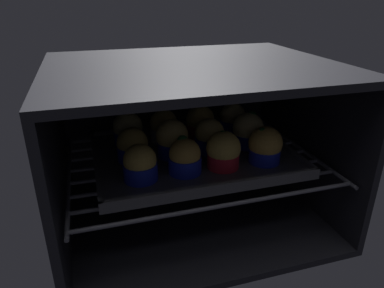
{
  "coord_description": "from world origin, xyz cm",
  "views": [
    {
      "loc": [
        -21.16,
        -46.65,
        49.15
      ],
      "look_at": [
        0.0,
        23.17,
        17.24
      ],
      "focal_mm": 32.99,
      "sensor_mm": 36.0,
      "label": 1
    }
  ],
  "objects_px": {
    "muffin_row1_col0": "(133,146)",
    "muffin_row1_col1": "(172,139)",
    "muffin_row0_col0": "(140,164)",
    "muffin_row1_col2": "(210,137)",
    "muffin_row2_col3": "(232,119)",
    "muffin_row1_col3": "(248,131)",
    "baking_tray": "(192,154)",
    "muffin_row2_col2": "(200,122)",
    "muffin_row0_col3": "(265,146)",
    "muffin_row0_col1": "(185,157)",
    "muffin_row2_col0": "(128,130)",
    "muffin_row2_col1": "(164,127)",
    "muffin_row0_col2": "(223,151)"
  },
  "relations": [
    {
      "from": "muffin_row2_col2",
      "to": "muffin_row2_col0",
      "type": "bearing_deg",
      "value": 178.69
    },
    {
      "from": "muffin_row0_col3",
      "to": "muffin_row1_col0",
      "type": "height_order",
      "value": "muffin_row0_col3"
    },
    {
      "from": "baking_tray",
      "to": "muffin_row1_col3",
      "type": "distance_m",
      "value": 0.14
    },
    {
      "from": "muffin_row0_col2",
      "to": "muffin_row2_col2",
      "type": "bearing_deg",
      "value": 87.66
    },
    {
      "from": "baking_tray",
      "to": "muffin_row0_col2",
      "type": "xyz_separation_m",
      "value": [
        0.04,
        -0.09,
        0.04
      ]
    },
    {
      "from": "muffin_row0_col0",
      "to": "muffin_row1_col0",
      "type": "distance_m",
      "value": 0.09
    },
    {
      "from": "muffin_row2_col1",
      "to": "muffin_row0_col0",
      "type": "bearing_deg",
      "value": -116.08
    },
    {
      "from": "muffin_row0_col0",
      "to": "muffin_row1_col1",
      "type": "distance_m",
      "value": 0.12
    },
    {
      "from": "muffin_row0_col1",
      "to": "muffin_row1_col3",
      "type": "height_order",
      "value": "muffin_row1_col3"
    },
    {
      "from": "baking_tray",
      "to": "muffin_row1_col0",
      "type": "bearing_deg",
      "value": 179.87
    },
    {
      "from": "muffin_row1_col2",
      "to": "muffin_row2_col2",
      "type": "relative_size",
      "value": 0.92
    },
    {
      "from": "muffin_row0_col2",
      "to": "muffin_row2_col0",
      "type": "relative_size",
      "value": 0.97
    },
    {
      "from": "muffin_row0_col2",
      "to": "muffin_row1_col1",
      "type": "relative_size",
      "value": 0.95
    },
    {
      "from": "muffin_row0_col0",
      "to": "muffin_row2_col0",
      "type": "distance_m",
      "value": 0.18
    },
    {
      "from": "muffin_row0_col3",
      "to": "muffin_row0_col1",
      "type": "bearing_deg",
      "value": 178.83
    },
    {
      "from": "muffin_row0_col3",
      "to": "muffin_row1_col1",
      "type": "distance_m",
      "value": 0.2
    },
    {
      "from": "muffin_row1_col0",
      "to": "muffin_row2_col3",
      "type": "relative_size",
      "value": 0.93
    },
    {
      "from": "muffin_row0_col1",
      "to": "muffin_row1_col0",
      "type": "bearing_deg",
      "value": 136.54
    },
    {
      "from": "muffin_row1_col2",
      "to": "muffin_row2_col2",
      "type": "bearing_deg",
      "value": 85.51
    },
    {
      "from": "muffin_row0_col0",
      "to": "muffin_row1_col2",
      "type": "distance_m",
      "value": 0.19
    },
    {
      "from": "muffin_row0_col0",
      "to": "baking_tray",
      "type": "bearing_deg",
      "value": 34.47
    },
    {
      "from": "muffin_row0_col0",
      "to": "muffin_row1_col1",
      "type": "relative_size",
      "value": 0.87
    },
    {
      "from": "muffin_row1_col3",
      "to": "muffin_row0_col2",
      "type": "bearing_deg",
      "value": -138.53
    },
    {
      "from": "baking_tray",
      "to": "muffin_row0_col0",
      "type": "relative_size",
      "value": 5.93
    },
    {
      "from": "muffin_row0_col1",
      "to": "muffin_row0_col2",
      "type": "distance_m",
      "value": 0.08
    },
    {
      "from": "muffin_row0_col1",
      "to": "muffin_row1_col1",
      "type": "height_order",
      "value": "muffin_row1_col1"
    },
    {
      "from": "muffin_row0_col2",
      "to": "muffin_row2_col3",
      "type": "relative_size",
      "value": 1.0
    },
    {
      "from": "muffin_row0_col3",
      "to": "muffin_row2_col1",
      "type": "height_order",
      "value": "muffin_row0_col3"
    },
    {
      "from": "muffin_row2_col0",
      "to": "muffin_row2_col1",
      "type": "xyz_separation_m",
      "value": [
        0.09,
        -0.0,
        -0.0
      ]
    },
    {
      "from": "muffin_row0_col0",
      "to": "muffin_row1_col1",
      "type": "bearing_deg",
      "value": 45.47
    },
    {
      "from": "muffin_row1_col3",
      "to": "muffin_row2_col1",
      "type": "height_order",
      "value": "muffin_row1_col3"
    },
    {
      "from": "muffin_row1_col1",
      "to": "muffin_row2_col1",
      "type": "distance_m",
      "value": 0.09
    },
    {
      "from": "muffin_row1_col2",
      "to": "muffin_row2_col0",
      "type": "relative_size",
      "value": 0.94
    },
    {
      "from": "baking_tray",
      "to": "muffin_row2_col2",
      "type": "height_order",
      "value": "muffin_row2_col2"
    },
    {
      "from": "muffin_row0_col2",
      "to": "muffin_row2_col0",
      "type": "xyz_separation_m",
      "value": [
        -0.17,
        0.18,
        0.0
      ]
    },
    {
      "from": "muffin_row2_col2",
      "to": "muffin_row2_col3",
      "type": "bearing_deg",
      "value": 1.7
    },
    {
      "from": "muffin_row1_col2",
      "to": "muffin_row2_col1",
      "type": "xyz_separation_m",
      "value": [
        -0.09,
        0.09,
        0.0
      ]
    },
    {
      "from": "baking_tray",
      "to": "muffin_row2_col2",
      "type": "xyz_separation_m",
      "value": [
        0.05,
        0.09,
        0.04
      ]
    },
    {
      "from": "muffin_row1_col1",
      "to": "muffin_row2_col3",
      "type": "distance_m",
      "value": 0.2
    },
    {
      "from": "baking_tray",
      "to": "muffin_row1_col1",
      "type": "height_order",
      "value": "muffin_row1_col1"
    },
    {
      "from": "muffin_row0_col1",
      "to": "muffin_row1_col2",
      "type": "height_order",
      "value": "same"
    },
    {
      "from": "baking_tray",
      "to": "muffin_row1_col2",
      "type": "bearing_deg",
      "value": -4.23
    },
    {
      "from": "muffin_row2_col1",
      "to": "muffin_row2_col2",
      "type": "height_order",
      "value": "muffin_row2_col2"
    },
    {
      "from": "muffin_row1_col2",
      "to": "muffin_row1_col3",
      "type": "height_order",
      "value": "muffin_row1_col3"
    },
    {
      "from": "muffin_row0_col3",
      "to": "baking_tray",
      "type": "bearing_deg",
      "value": 146.03
    },
    {
      "from": "muffin_row0_col0",
      "to": "muffin_row2_col3",
      "type": "height_order",
      "value": "muffin_row2_col3"
    },
    {
      "from": "muffin_row1_col3",
      "to": "muffin_row1_col2",
      "type": "bearing_deg",
      "value": 179.63
    },
    {
      "from": "muffin_row0_col3",
      "to": "muffin_row2_col3",
      "type": "xyz_separation_m",
      "value": [
        0.0,
        0.18,
        0.0
      ]
    },
    {
      "from": "muffin_row0_col2",
      "to": "muffin_row1_col2",
      "type": "bearing_deg",
      "value": 89.97
    },
    {
      "from": "muffin_row1_col0",
      "to": "muffin_row1_col1",
      "type": "distance_m",
      "value": 0.09
    }
  ]
}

